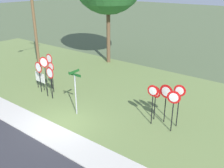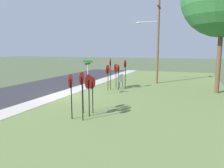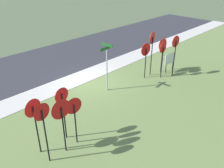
% 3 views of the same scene
% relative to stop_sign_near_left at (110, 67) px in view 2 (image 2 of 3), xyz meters
% --- Properties ---
extents(ground_plane, '(160.00, 160.00, 0.00)m').
position_rel_stop_sign_near_left_xyz_m(ground_plane, '(3.50, -2.11, -2.11)').
color(ground_plane, '#4C5B3D').
extents(road_asphalt, '(44.00, 6.40, 0.01)m').
position_rel_stop_sign_near_left_xyz_m(road_asphalt, '(3.50, -6.91, -2.11)').
color(road_asphalt, '#2D2D33').
rests_on(road_asphalt, ground_plane).
extents(sidewalk_strip, '(44.00, 1.60, 0.06)m').
position_rel_stop_sign_near_left_xyz_m(sidewalk_strip, '(3.50, -2.91, -2.08)').
color(sidewalk_strip, '#BCB7AD').
rests_on(sidewalk_strip, ground_plane).
extents(grass_median, '(44.00, 12.00, 0.04)m').
position_rel_stop_sign_near_left_xyz_m(grass_median, '(3.50, 3.89, -2.09)').
color(grass_median, olive).
rests_on(grass_median, ground_plane).
extents(stop_sign_near_left, '(0.73, 0.16, 2.84)m').
position_rel_stop_sign_near_left_xyz_m(stop_sign_near_left, '(0.00, 0.00, 0.00)').
color(stop_sign_near_left, black).
rests_on(stop_sign_near_left, grass_median).
extents(stop_sign_near_right, '(0.79, 0.11, 2.27)m').
position_rel_stop_sign_near_left_xyz_m(stop_sign_near_right, '(-0.93, 0.19, -0.42)').
color(stop_sign_near_right, black).
rests_on(stop_sign_near_right, grass_median).
extents(stop_sign_far_left, '(0.62, 0.11, 2.26)m').
position_rel_stop_sign_near_left_xyz_m(stop_sign_far_left, '(-0.18, 0.69, -0.46)').
color(stop_sign_far_left, black).
rests_on(stop_sign_far_left, grass_median).
extents(stop_sign_far_center, '(0.78, 0.12, 2.25)m').
position_rel_stop_sign_near_left_xyz_m(stop_sign_far_center, '(0.55, -0.04, -0.44)').
color(stop_sign_far_center, black).
rests_on(stop_sign_far_center, grass_median).
extents(stop_sign_far_right, '(0.71, 0.11, 2.65)m').
position_rel_stop_sign_near_left_xyz_m(stop_sign_far_right, '(-0.85, 1.12, -0.15)').
color(stop_sign_far_right, black).
rests_on(stop_sign_far_right, grass_median).
extents(yield_sign_near_left, '(0.79, 0.11, 2.29)m').
position_rel_stop_sign_near_left_xyz_m(yield_sign_near_left, '(7.99, 1.77, -0.37)').
color(yield_sign_near_left, black).
rests_on(yield_sign_near_left, grass_median).
extents(yield_sign_near_right, '(0.70, 0.17, 2.36)m').
position_rel_stop_sign_near_left_xyz_m(yield_sign_near_right, '(8.72, 1.13, -0.32)').
color(yield_sign_near_right, black).
rests_on(yield_sign_near_right, grass_median).
extents(yield_sign_far_left, '(0.65, 0.12, 2.47)m').
position_rel_stop_sign_near_left_xyz_m(yield_sign_far_left, '(8.73, 1.78, -0.25)').
color(yield_sign_far_left, black).
rests_on(yield_sign_far_left, grass_median).
extents(yield_sign_far_right, '(0.65, 0.11, 2.35)m').
position_rel_stop_sign_near_left_xyz_m(yield_sign_far_right, '(7.51, 1.15, -0.34)').
color(yield_sign_far_right, black).
rests_on(yield_sign_far_right, grass_median).
extents(yield_sign_center, '(0.69, 0.14, 2.08)m').
position_rel_stop_sign_near_left_xyz_m(yield_sign_center, '(7.38, 1.70, -0.54)').
color(yield_sign_center, black).
rests_on(yield_sign_center, grass_median).
extents(street_name_post, '(0.96, 0.82, 2.76)m').
position_rel_stop_sign_near_left_xyz_m(street_name_post, '(3.39, -0.54, -0.42)').
color(street_name_post, '#9EA0A8').
rests_on(street_name_post, grass_median).
extents(utility_pole, '(2.10, 2.49, 8.94)m').
position_rel_stop_sign_near_left_xyz_m(utility_pole, '(-5.21, 3.18, 2.75)').
color(utility_pole, brown).
rests_on(utility_pole, grass_median).
extents(notice_board, '(1.10, 0.10, 1.25)m').
position_rel_stop_sign_near_left_xyz_m(notice_board, '(-1.41, 0.56, -1.24)').
color(notice_board, black).
rests_on(notice_board, grass_median).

